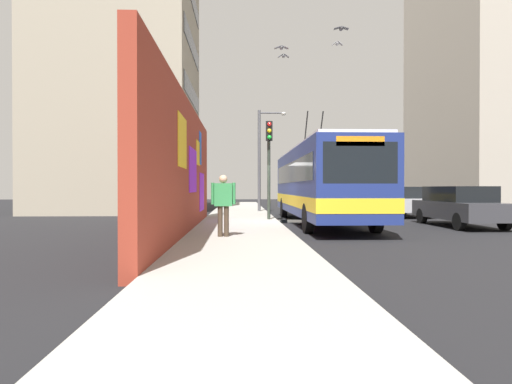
{
  "coord_description": "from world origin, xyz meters",
  "views": [
    {
      "loc": [
        -17.67,
        1.63,
        1.52
      ],
      "look_at": [
        2.3,
        0.86,
        1.33
      ],
      "focal_mm": 30.19,
      "sensor_mm": 36.0,
      "label": 1
    }
  ],
  "objects_px": {
    "parked_car_dark_gray": "(459,205)",
    "street_lamp": "(263,153)",
    "traffic_light": "(269,153)",
    "parked_car_silver": "(400,201)",
    "pedestrian_near_wall": "(223,200)",
    "city_bus": "(320,181)"
  },
  "relations": [
    {
      "from": "city_bus",
      "to": "parked_car_silver",
      "type": "relative_size",
      "value": 2.48
    },
    {
      "from": "parked_car_dark_gray",
      "to": "street_lamp",
      "type": "bearing_deg",
      "value": 38.91
    },
    {
      "from": "parked_car_silver",
      "to": "street_lamp",
      "type": "distance_m",
      "value": 8.24
    },
    {
      "from": "traffic_light",
      "to": "street_lamp",
      "type": "distance_m",
      "value": 6.99
    },
    {
      "from": "parked_car_dark_gray",
      "to": "pedestrian_near_wall",
      "type": "bearing_deg",
      "value": 116.12
    },
    {
      "from": "pedestrian_near_wall",
      "to": "city_bus",
      "type": "bearing_deg",
      "value": -32.73
    },
    {
      "from": "pedestrian_near_wall",
      "to": "traffic_light",
      "type": "bearing_deg",
      "value": -14.99
    },
    {
      "from": "parked_car_dark_gray",
      "to": "pedestrian_near_wall",
      "type": "height_order",
      "value": "pedestrian_near_wall"
    },
    {
      "from": "parked_car_dark_gray",
      "to": "traffic_light",
      "type": "xyz_separation_m",
      "value": [
        2.02,
        7.35,
        2.18
      ]
    },
    {
      "from": "parked_car_dark_gray",
      "to": "pedestrian_near_wall",
      "type": "xyz_separation_m",
      "value": [
        -4.45,
        9.08,
        0.34
      ]
    },
    {
      "from": "traffic_light",
      "to": "city_bus",
      "type": "bearing_deg",
      "value": -101.33
    },
    {
      "from": "traffic_light",
      "to": "parked_car_silver",
      "type": "bearing_deg",
      "value": -60.19
    },
    {
      "from": "parked_car_dark_gray",
      "to": "street_lamp",
      "type": "height_order",
      "value": "street_lamp"
    },
    {
      "from": "parked_car_dark_gray",
      "to": "traffic_light",
      "type": "height_order",
      "value": "traffic_light"
    },
    {
      "from": "traffic_light",
      "to": "street_lamp",
      "type": "relative_size",
      "value": 0.71
    },
    {
      "from": "city_bus",
      "to": "parked_car_dark_gray",
      "type": "distance_m",
      "value": 5.52
    },
    {
      "from": "parked_car_dark_gray",
      "to": "pedestrian_near_wall",
      "type": "distance_m",
      "value": 10.12
    },
    {
      "from": "city_bus",
      "to": "street_lamp",
      "type": "distance_m",
      "value": 7.89
    },
    {
      "from": "traffic_light",
      "to": "street_lamp",
      "type": "height_order",
      "value": "street_lamp"
    },
    {
      "from": "city_bus",
      "to": "traffic_light",
      "type": "relative_size",
      "value": 2.86
    },
    {
      "from": "city_bus",
      "to": "pedestrian_near_wall",
      "type": "height_order",
      "value": "city_bus"
    },
    {
      "from": "parked_car_silver",
      "to": "traffic_light",
      "type": "bearing_deg",
      "value": 119.81
    }
  ]
}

